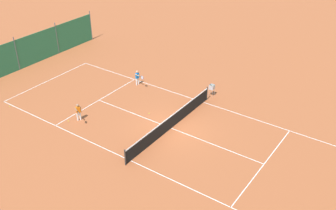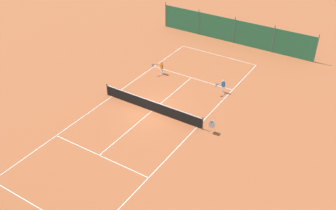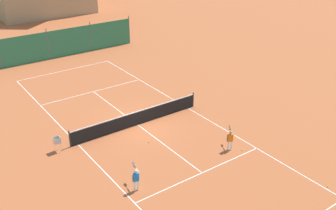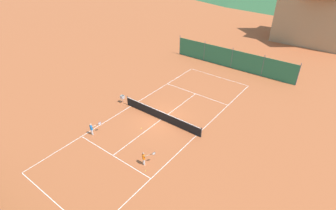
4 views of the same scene
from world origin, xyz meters
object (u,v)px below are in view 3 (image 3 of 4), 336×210
player_far_baseline (136,178)px  ball_hopper (57,141)px  tennis_ball_by_net_left (149,142)px  tennis_ball_by_net_right (242,150)px  tennis_ball_service_box (328,186)px  tennis_net (137,118)px  player_far_service (230,138)px

player_far_baseline → ball_hopper: player_far_baseline is taller
tennis_ball_by_net_left → tennis_ball_by_net_right: bearing=-44.6°
tennis_ball_by_net_right → tennis_ball_service_box: bearing=-78.0°
tennis_ball_service_box → tennis_ball_by_net_left: size_ratio=1.00×
tennis_net → ball_hopper: size_ratio=10.31×
player_far_service → tennis_ball_by_net_right: 1.00m
tennis_net → tennis_ball_by_net_right: bearing=-61.7°
player_far_service → ball_hopper: size_ratio=1.39×
tennis_net → tennis_ball_service_box: 11.74m
player_far_service → player_far_baseline: 6.26m
tennis_ball_by_net_left → player_far_service: bearing=-44.6°
tennis_net → tennis_ball_by_net_right: size_ratio=139.09×
tennis_ball_by_net_left → tennis_ball_by_net_right: (3.86, -3.81, 0.00)m
tennis_ball_service_box → tennis_ball_by_net_left: bearing=119.5°
ball_hopper → tennis_ball_by_net_left: bearing=-25.3°
player_far_service → tennis_ball_by_net_left: (-3.34, 3.30, -0.69)m
player_far_baseline → tennis_net: bearing=57.8°
tennis_ball_by_net_left → ball_hopper: size_ratio=0.07×
tennis_ball_service_box → ball_hopper: size_ratio=0.07×
tennis_ball_by_net_right → tennis_ball_by_net_left: bearing=135.4°
tennis_net → tennis_ball_service_box: bearing=-68.5°
player_far_service → player_far_baseline: player_far_service is taller
player_far_baseline → tennis_ball_by_net_right: bearing=-4.2°
tennis_ball_by_net_right → ball_hopper: (-8.57, 6.04, 0.62)m
tennis_net → player_far_service: size_ratio=7.43×
tennis_ball_by_net_right → ball_hopper: ball_hopper is taller
tennis_net → tennis_ball_by_net_left: tennis_net is taller
player_far_service → tennis_ball_by_net_right: bearing=-44.8°
tennis_ball_service_box → ball_hopper: bearing=131.4°
tennis_ball_by_net_left → tennis_ball_by_net_right: size_ratio=1.00×
tennis_ball_service_box → tennis_ball_by_net_left: same height
tennis_net → tennis_ball_by_net_left: bearing=-104.8°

